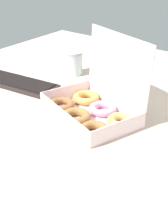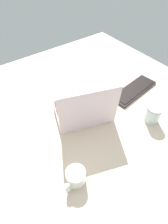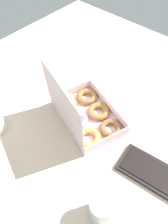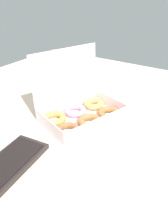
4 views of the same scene
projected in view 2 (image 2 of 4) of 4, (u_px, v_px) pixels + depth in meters
ground_plane at (86, 114)px, 115.84cm from camera, size 180.00×180.00×2.00cm
donut_box at (83, 112)px, 111.04cm from camera, size 40.67×34.67×29.55cm
keyboard at (134, 90)px, 129.44cm from camera, size 40.85×18.08×2.20cm
coffee_mug at (75, 177)px, 82.08cm from camera, size 12.69×9.46×8.38cm
glass_jar at (153, 114)px, 106.90cm from camera, size 9.30×9.30×11.51cm
paper_napkin at (40, 106)px, 119.90cm from camera, size 13.30×12.21×0.15cm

